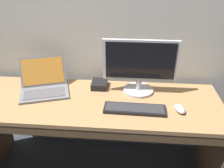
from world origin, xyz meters
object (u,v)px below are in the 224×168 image
object	(u,v)px
wired_keyboard	(135,109)
external_monitor	(140,67)
laptop_space_gray	(44,86)
external_drive_box	(99,84)
computer_mouse	(180,109)

from	to	relation	value
wired_keyboard	external_monitor	bearing A→B (deg)	83.67
laptop_space_gray	wired_keyboard	world-z (taller)	laptop_space_gray
external_monitor	external_drive_box	bearing A→B (deg)	170.84
external_monitor	computer_mouse	distance (m)	0.42
laptop_space_gray	external_drive_box	bearing A→B (deg)	13.88
laptop_space_gray	computer_mouse	distance (m)	1.02
laptop_space_gray	external_drive_box	world-z (taller)	laptop_space_gray
external_monitor	external_drive_box	distance (m)	0.37
external_monitor	wired_keyboard	world-z (taller)	external_monitor
laptop_space_gray	computer_mouse	world-z (taller)	laptop_space_gray
wired_keyboard	external_drive_box	xyz separation A→B (m)	(-0.28, 0.31, 0.01)
laptop_space_gray	external_monitor	world-z (taller)	external_monitor
wired_keyboard	external_drive_box	bearing A→B (deg)	132.56
laptop_space_gray	computer_mouse	xyz separation A→B (m)	(1.00, -0.19, -0.03)
laptop_space_gray	wired_keyboard	distance (m)	0.73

